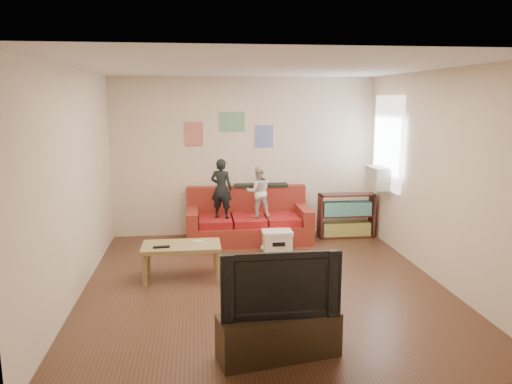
{
  "coord_description": "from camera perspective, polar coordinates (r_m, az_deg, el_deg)",
  "views": [
    {
      "loc": [
        -0.82,
        -6.0,
        2.33
      ],
      "look_at": [
        0.0,
        0.8,
        1.05
      ],
      "focal_mm": 35.0,
      "sensor_mm": 36.0,
      "label": 1
    }
  ],
  "objects": [
    {
      "name": "artwork_right",
      "position": [
        8.59,
        0.97,
        6.39
      ],
      "size": [
        0.3,
        0.01,
        0.38
      ],
      "primitive_type": "cube",
      "color": "#727FCC",
      "rests_on": "room_shell"
    },
    {
      "name": "remote",
      "position": [
        6.52,
        -10.77,
        -6.19
      ],
      "size": [
        0.22,
        0.07,
        0.02
      ],
      "primitive_type": "cube",
      "rotation": [
        0.0,
        0.0,
        0.09
      ],
      "color": "black",
      "rests_on": "coffee_table"
    },
    {
      "name": "file_box",
      "position": [
        7.82,
        2.42,
        -5.53
      ],
      "size": [
        0.46,
        0.35,
        0.32
      ],
      "color": "white",
      "rests_on": "ground"
    },
    {
      "name": "child_b",
      "position": [
        8.09,
        0.27,
        0.03
      ],
      "size": [
        0.43,
        0.35,
        0.84
      ],
      "primitive_type": "imported",
      "rotation": [
        0.0,
        0.0,
        3.21
      ],
      "color": "silver",
      "rests_on": "sofa"
    },
    {
      "name": "bookshelf",
      "position": [
        8.66,
        10.24,
        -2.9
      ],
      "size": [
        0.94,
        0.28,
        0.75
      ],
      "color": "#4B211B",
      "rests_on": "ground"
    },
    {
      "name": "tv_stand",
      "position": [
        4.74,
        2.61,
        -16.06
      ],
      "size": [
        1.16,
        0.57,
        0.42
      ],
      "primitive_type": "cube",
      "rotation": [
        0.0,
        0.0,
        0.19
      ],
      "color": "#302416",
      "rests_on": "ground"
    },
    {
      "name": "artwork_left",
      "position": [
        8.5,
        -7.12,
        6.6
      ],
      "size": [
        0.3,
        0.01,
        0.4
      ],
      "primitive_type": "cube",
      "color": "#D87266",
      "rests_on": "room_shell"
    },
    {
      "name": "coffee_table",
      "position": [
        6.64,
        -8.51,
        -6.49
      ],
      "size": [
        1.02,
        0.56,
        0.46
      ],
      "color": "#9D8553",
      "rests_on": "ground"
    },
    {
      "name": "sofa",
      "position": [
        8.36,
        -0.89,
        -3.47
      ],
      "size": [
        2.03,
        0.94,
        0.89
      ],
      "color": "maroon",
      "rests_on": "ground"
    },
    {
      "name": "artwork_center",
      "position": [
        8.51,
        -2.73,
        8.02
      ],
      "size": [
        0.42,
        0.01,
        0.32
      ],
      "primitive_type": "cube",
      "color": "#72B27F",
      "rests_on": "room_shell"
    },
    {
      "name": "television",
      "position": [
        4.53,
        2.67,
        -10.22
      ],
      "size": [
        1.07,
        0.16,
        0.62
      ],
      "primitive_type": "imported",
      "rotation": [
        0.0,
        0.0,
        0.01
      ],
      "color": "black",
      "rests_on": "tv_stand"
    },
    {
      "name": "game_controller",
      "position": [
        6.67,
        -6.8,
        -5.67
      ],
      "size": [
        0.14,
        0.05,
        0.03
      ],
      "primitive_type": "cube",
      "rotation": [
        0.0,
        0.0,
        -0.08
      ],
      "color": "white",
      "rests_on": "coffee_table"
    },
    {
      "name": "window",
      "position": [
        8.26,
        14.81,
        5.45
      ],
      "size": [
        0.04,
        1.08,
        1.48
      ],
      "primitive_type": "cube",
      "color": "white",
      "rests_on": "room_shell"
    },
    {
      "name": "room_shell",
      "position": [
        6.13,
        0.9,
        1.39
      ],
      "size": [
        4.52,
        5.02,
        2.72
      ],
      "color": "brown",
      "rests_on": "ground"
    },
    {
      "name": "tissue",
      "position": [
        7.82,
        0.86,
        -6.38
      ],
      "size": [
        0.11,
        0.11,
        0.09
      ],
      "primitive_type": "sphere",
      "rotation": [
        0.0,
        0.0,
        -0.22
      ],
      "color": "silver",
      "rests_on": "ground"
    },
    {
      "name": "child_a",
      "position": [
        8.03,
        -3.98,
        0.39
      ],
      "size": [
        0.41,
        0.35,
        0.97
      ],
      "primitive_type": "imported",
      "rotation": [
        0.0,
        0.0,
        2.76
      ],
      "color": "black",
      "rests_on": "sofa"
    },
    {
      "name": "ac_unit",
      "position": [
        8.28,
        13.85,
        1.6
      ],
      "size": [
        0.28,
        0.55,
        0.35
      ],
      "primitive_type": "cube",
      "color": "#B7B2A3",
      "rests_on": "window"
    }
  ]
}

